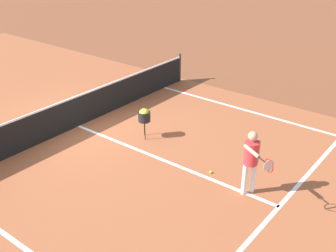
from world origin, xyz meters
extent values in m
plane|color=brown|center=(0.00, 0.00, 0.00)|extent=(60.00, 60.00, 0.00)
cube|color=#9E5433|center=(0.00, 0.00, 0.00)|extent=(10.62, 24.40, 0.00)
cube|color=white|center=(4.11, -5.95, 0.00)|extent=(0.10, 11.89, 0.01)
cube|color=white|center=(0.00, -6.40, 0.00)|extent=(8.22, 0.10, 0.01)
cube|color=white|center=(0.00, -3.20, 0.00)|extent=(0.10, 6.40, 0.01)
cylinder|color=#33383D|center=(5.05, 0.00, 0.54)|extent=(0.09, 0.09, 1.07)
cube|color=black|center=(0.00, 0.00, 0.46)|extent=(10.10, 0.02, 0.91)
cube|color=white|center=(0.00, 0.00, 0.94)|extent=(10.10, 0.03, 0.05)
cylinder|color=white|center=(0.15, -5.66, 0.38)|extent=(0.11, 0.11, 0.75)
cylinder|color=white|center=(-0.04, -5.55, 0.38)|extent=(0.11, 0.11, 0.75)
cylinder|color=red|center=(0.05, -5.61, 1.02)|extent=(0.32, 0.32, 0.53)
sphere|color=tan|center=(0.05, -5.61, 1.42)|extent=(0.21, 0.21, 0.21)
cylinder|color=tan|center=(0.20, -5.69, 1.02)|extent=(0.08, 0.08, 0.51)
cylinder|color=tan|center=(-0.22, -5.75, 1.23)|extent=(0.32, 0.48, 0.08)
cylinder|color=black|center=(-0.40, -6.07, 1.23)|extent=(0.13, 0.20, 0.03)
torus|color=red|center=(-0.52, -6.27, 1.23)|extent=(0.16, 0.26, 0.28)
cylinder|color=silver|center=(-0.52, -6.27, 1.23)|extent=(0.22, 0.13, 0.25)
cylinder|color=black|center=(0.67, -2.03, 0.64)|extent=(0.34, 0.34, 0.28)
cylinder|color=black|center=(0.57, -2.13, 0.25)|extent=(0.02, 0.02, 0.50)
cylinder|color=black|center=(0.78, -1.93, 0.25)|extent=(0.02, 0.02, 0.50)
sphere|color=#CCE033|center=(0.67, -2.03, 0.73)|extent=(0.29, 0.29, 0.29)
sphere|color=#CCE033|center=(0.23, -4.52, 0.03)|extent=(0.07, 0.07, 0.07)
camera|label=1|loc=(-7.20, -9.01, 5.46)|focal=44.83mm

